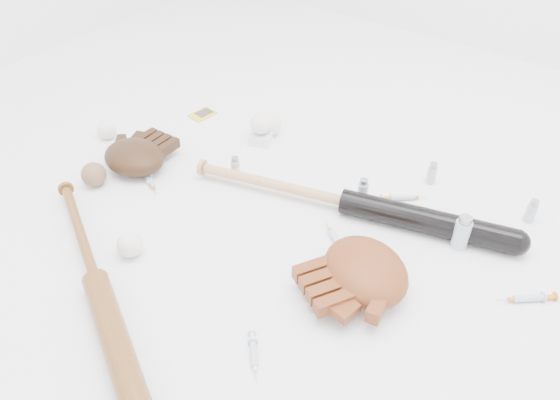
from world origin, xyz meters
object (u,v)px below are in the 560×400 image
Objects in this scene: bat_dark at (345,202)px; bat_wood at (96,281)px; glove_dark at (134,157)px; pedestal at (261,138)px.

bat_wood is (-0.34, -0.62, -0.00)m from bat_dark.
pedestal is at bearing 55.22° from glove_dark.
bat_dark reaches higher than pedestal.
pedestal is at bearing 123.00° from bat_wood.
bat_dark is at bearing -18.83° from pedestal.
pedestal is (0.23, 0.36, -0.03)m from glove_dark.
bat_wood is 3.59× the size of glove_dark.
bat_dark is at bearing 16.41° from glove_dark.
glove_dark is at bearing -177.02° from bat_dark.
bat_dark is 4.05× the size of glove_dark.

